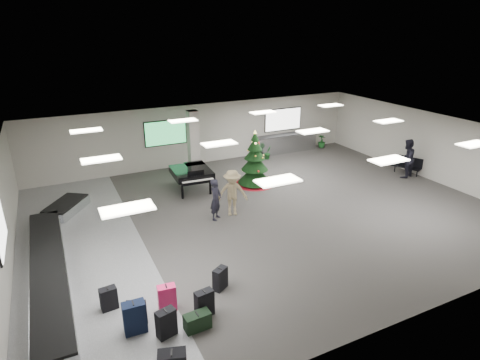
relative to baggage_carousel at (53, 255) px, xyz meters
name	(u,v)px	position (x,y,z in m)	size (l,w,h in m)	color
ground	(266,213)	(7.84, 0.08, -0.21)	(18.00, 18.00, 0.00)	#3D3A37
room_envelope	(251,154)	(7.46, 0.75, 2.12)	(18.02, 14.02, 3.21)	#AFA9A0
baggage_carousel	(53,255)	(0.00, 0.00, 0.00)	(2.28, 9.71, 0.43)	silver
service_counter	(285,143)	(12.84, 6.73, 0.33)	(4.05, 0.65, 1.08)	silver
suitcase_0	(166,323)	(2.31, -4.77, 0.15)	(0.52, 0.37, 0.75)	black
suitcase_1	(204,303)	(3.40, -4.49, 0.16)	(0.51, 0.31, 0.76)	black
pink_suitcase	(167,298)	(2.60, -3.87, 0.16)	(0.50, 0.32, 0.76)	#EA1E5E
suitcase_3	(220,279)	(4.22, -3.64, 0.12)	(0.50, 0.43, 0.68)	black
navy_suitcase	(135,318)	(1.66, -4.30, 0.21)	(0.56, 0.34, 0.86)	black
suitcase_5	(136,315)	(1.73, -4.17, 0.15)	(0.55, 0.43, 0.75)	black
green_duffel	(197,321)	(3.07, -4.87, 0.00)	(0.67, 0.36, 0.46)	black
suitcase_8	(109,299)	(1.23, -3.15, 0.11)	(0.46, 0.29, 0.66)	black
black_duffel	(172,360)	(2.14, -5.77, -0.01)	(0.70, 0.51, 0.43)	black
christmas_tree	(255,166)	(8.87, 3.05, 0.69)	(1.85, 1.85, 2.63)	maroon
grand_piano	(192,173)	(5.95, 3.55, 0.64)	(1.76, 2.19, 1.20)	black
bench	(408,165)	(16.43, 0.88, 0.28)	(0.98, 1.45, 0.87)	black
traveler_a	(216,199)	(5.83, 0.49, 0.61)	(0.60, 0.39, 1.65)	black
traveler_b	(232,193)	(6.56, 0.56, 0.72)	(1.20, 0.69, 1.86)	#8D7C57
traveler_bench	(406,158)	(15.95, 0.62, 0.75)	(0.94, 0.73, 1.92)	black
potted_plant_left	(268,153)	(11.30, 6.06, 0.15)	(0.40, 0.32, 0.73)	#133B17
potted_plant_right	(322,141)	(15.39, 6.56, 0.19)	(0.45, 0.45, 0.80)	#133B17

